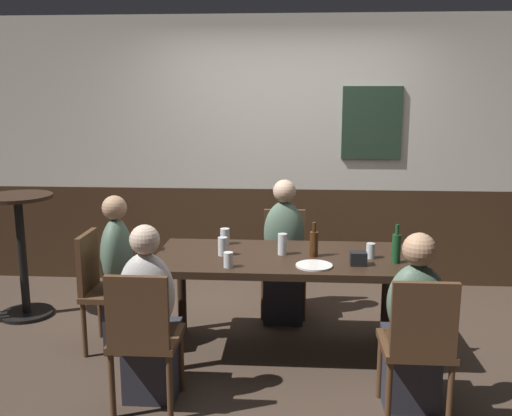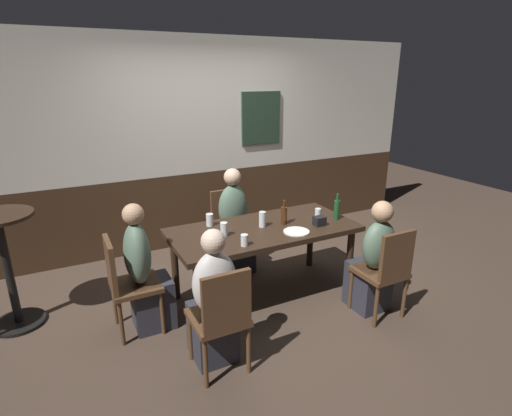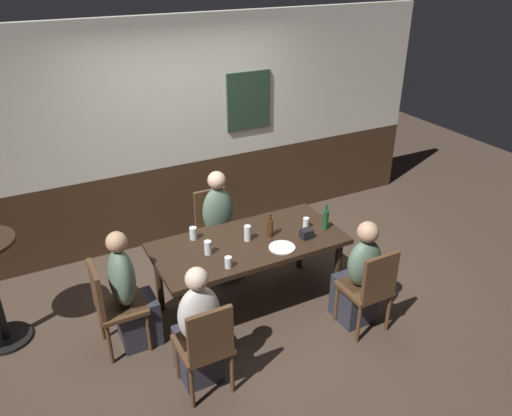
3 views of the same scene
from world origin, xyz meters
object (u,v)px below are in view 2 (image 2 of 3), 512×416
object	(u,v)px
person_mid_far	(235,228)
beer_bottle_green	(337,209)
side_bar_table	(6,262)
person_left_near	(213,307)
beer_bottle_brown	(284,215)
person_right_near	(373,265)
highball_clear	(244,241)
beer_glass_tall	(318,214)
chair_right_near	(386,269)
chair_left_near	(222,315)
condiment_caddy	(319,221)
pint_glass_amber	(210,220)
plate_white_large	(296,232)
beer_glass_half	(224,230)
chair_mid_far	(229,224)
chair_head_west	(126,280)
person_head_west	(145,277)
dining_table	(264,235)
pint_glass_stout	(263,220)

from	to	relation	value
person_mid_far	beer_bottle_green	size ratio (longest dim) A/B	4.39
person_mid_far	side_bar_table	xyz separation A→B (m)	(-2.20, -0.11, 0.12)
person_left_near	beer_bottle_brown	world-z (taller)	person_left_near
person_right_near	highball_clear	distance (m)	1.25
beer_glass_tall	chair_right_near	bearing A→B (deg)	-77.82
chair_left_near	condiment_caddy	size ratio (longest dim) A/B	8.00
pint_glass_amber	plate_white_large	xyz separation A→B (m)	(0.66, -0.53, -0.05)
beer_glass_half	beer_glass_tall	world-z (taller)	beer_glass_half
chair_right_near	beer_bottle_brown	bearing A→B (deg)	124.40
person_right_near	side_bar_table	distance (m)	3.25
person_mid_far	plate_white_large	size ratio (longest dim) A/B	4.77
side_bar_table	beer_bottle_green	bearing A→B (deg)	-13.18
beer_glass_half	plate_white_large	world-z (taller)	beer_glass_half
chair_mid_far	condiment_caddy	distance (m)	1.19
chair_head_west	chair_left_near	size ratio (longest dim) A/B	1.00
person_right_near	plate_white_large	size ratio (longest dim) A/B	4.45
person_left_near	beer_glass_tall	size ratio (longest dim) A/B	10.49
chair_head_west	beer_glass_half	world-z (taller)	chair_head_west
chair_mid_far	person_head_west	size ratio (longest dim) A/B	0.76
beer_bottle_green	beer_bottle_brown	xyz separation A→B (m)	(-0.55, 0.12, -0.01)
chair_right_near	condiment_caddy	size ratio (longest dim) A/B	8.00
chair_mid_far	beer_bottle_brown	xyz separation A→B (m)	(0.22, -0.85, 0.34)
beer_glass_tall	beer_bottle_green	world-z (taller)	beer_bottle_green
beer_bottle_green	person_mid_far	bearing A→B (deg)	133.84
dining_table	chair_head_west	bearing A→B (deg)	180.00
dining_table	condiment_caddy	xyz separation A→B (m)	(0.52, -0.19, 0.13)
chair_mid_far	person_mid_far	world-z (taller)	person_mid_far
chair_mid_far	chair_right_near	size ratio (longest dim) A/B	1.00
dining_table	beer_glass_half	distance (m)	0.45
chair_mid_far	beer_glass_tall	bearing A→B (deg)	-54.52
highball_clear	pint_glass_stout	bearing A→B (deg)	42.95
person_head_west	beer_bottle_green	world-z (taller)	person_head_west
dining_table	chair_left_near	xyz separation A→B (m)	(-0.79, -0.84, -0.16)
chair_head_west	person_mid_far	xyz separation A→B (m)	(1.32, 0.68, 0.00)
beer_glass_half	beer_glass_tall	distance (m)	1.04
beer_bottle_green	condiment_caddy	xyz separation A→B (m)	(-0.26, -0.07, -0.06)
pint_glass_amber	condiment_caddy	xyz separation A→B (m)	(0.96, -0.48, -0.01)
person_left_near	highball_clear	xyz separation A→B (m)	(0.44, 0.37, 0.32)
chair_head_west	person_right_near	distance (m)	2.22
plate_white_large	pint_glass_amber	bearing A→B (deg)	141.40
beer_glass_half	dining_table	bearing A→B (deg)	3.31
beer_glass_half	pint_glass_amber	distance (m)	0.31
plate_white_large	condiment_caddy	bearing A→B (deg)	9.94
dining_table	person_left_near	size ratio (longest dim) A/B	1.61
beer_glass_half	person_head_west	bearing A→B (deg)	178.09
chair_left_near	person_left_near	size ratio (longest dim) A/B	0.79
chair_left_near	side_bar_table	xyz separation A→B (m)	(-1.41, 1.41, 0.12)
person_right_near	pint_glass_amber	bearing A→B (deg)	142.19
person_mid_far	side_bar_table	world-z (taller)	person_mid_far
person_mid_far	beer_glass_tall	xyz separation A→B (m)	(0.62, -0.71, 0.29)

